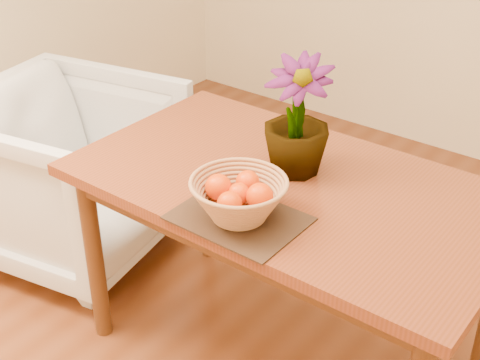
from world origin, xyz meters
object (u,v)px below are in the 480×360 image
Objects in this scene: armchair at (69,165)px; table at (288,204)px; wicker_basket at (239,201)px; potted_plant at (297,117)px.

table is at bearing -101.59° from armchair.
wicker_basket is (0.01, -0.27, 0.15)m from table.
potted_plant is 1.23m from armchair.
potted_plant reaches higher than table.
wicker_basket is 0.36m from potted_plant.
table is 1.66× the size of armchair.
table is 1.16m from armchair.
table is 0.29m from potted_plant.
potted_plant reaches higher than wicker_basket.
potted_plant reaches higher than armchair.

